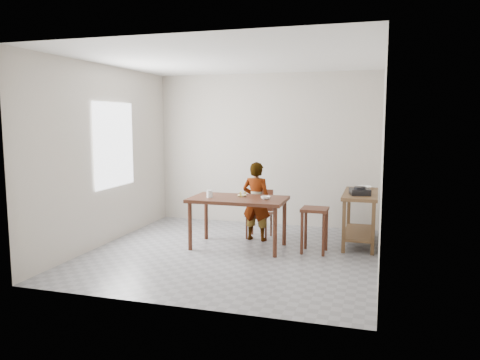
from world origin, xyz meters
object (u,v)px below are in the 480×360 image
(prep_counter, at_px, (360,219))
(dining_chair, at_px, (259,214))
(child, at_px, (256,201))
(dining_table, at_px, (238,223))
(stool, at_px, (314,230))

(prep_counter, height_order, dining_chair, prep_counter)
(dining_chair, bearing_deg, child, -89.47)
(child, xyz_separation_m, dining_chair, (0.00, 0.16, -0.24))
(child, bearing_deg, dining_chair, -85.79)
(prep_counter, bearing_deg, dining_chair, -178.59)
(dining_table, xyz_separation_m, stool, (1.12, 0.06, -0.05))
(child, distance_m, stool, 1.10)
(child, bearing_deg, dining_table, 79.23)
(dining_table, bearing_deg, child, 73.50)
(prep_counter, relative_size, child, 0.97)
(dining_chair, xyz_separation_m, stool, (0.97, -0.60, -0.06))
(dining_table, distance_m, prep_counter, 1.86)
(dining_table, relative_size, dining_chair, 1.83)
(prep_counter, distance_m, stool, 0.88)
(child, xyz_separation_m, stool, (0.97, -0.44, -0.30))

